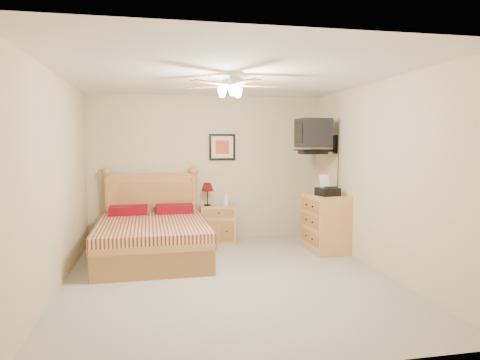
# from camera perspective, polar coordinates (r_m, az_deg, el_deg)

# --- Properties ---
(floor) EXTENTS (4.50, 4.50, 0.00)m
(floor) POSITION_cam_1_polar(r_m,az_deg,el_deg) (5.50, -1.54, -12.99)
(floor) COLOR gray
(floor) RESTS_ON ground
(ceiling) EXTENTS (4.00, 4.50, 0.04)m
(ceiling) POSITION_cam_1_polar(r_m,az_deg,el_deg) (5.29, -1.61, 13.72)
(ceiling) COLOR white
(ceiling) RESTS_ON ground
(wall_back) EXTENTS (4.00, 0.04, 2.50)m
(wall_back) POSITION_cam_1_polar(r_m,az_deg,el_deg) (7.47, -4.45, 1.55)
(wall_back) COLOR #C6B492
(wall_back) RESTS_ON ground
(wall_front) EXTENTS (4.00, 0.04, 2.50)m
(wall_front) POSITION_cam_1_polar(r_m,az_deg,el_deg) (3.07, 5.46, -3.42)
(wall_front) COLOR #C6B492
(wall_front) RESTS_ON ground
(wall_left) EXTENTS (0.04, 4.50, 2.50)m
(wall_left) POSITION_cam_1_polar(r_m,az_deg,el_deg) (5.30, -23.43, -0.26)
(wall_left) COLOR #C6B492
(wall_left) RESTS_ON ground
(wall_right) EXTENTS (0.04, 4.50, 2.50)m
(wall_right) POSITION_cam_1_polar(r_m,az_deg,el_deg) (5.92, 17.90, 0.42)
(wall_right) COLOR #C6B492
(wall_right) RESTS_ON ground
(bed) EXTENTS (1.58, 2.05, 1.31)m
(bed) POSITION_cam_1_polar(r_m,az_deg,el_deg) (6.36, -11.61, -4.54)
(bed) COLOR #B7703E
(bed) RESTS_ON ground
(nightstand) EXTENTS (0.61, 0.48, 0.63)m
(nightstand) POSITION_cam_1_polar(r_m,az_deg,el_deg) (7.36, -2.97, -5.82)
(nightstand) COLOR tan
(nightstand) RESTS_ON ground
(table_lamp) EXTENTS (0.26, 0.26, 0.39)m
(table_lamp) POSITION_cam_1_polar(r_m,az_deg,el_deg) (7.28, -4.37, -1.88)
(table_lamp) COLOR #510B11
(table_lamp) RESTS_ON nightstand
(lotion_bottle) EXTENTS (0.12, 0.12, 0.23)m
(lotion_bottle) POSITION_cam_1_polar(r_m,az_deg,el_deg) (7.29, -1.90, -2.49)
(lotion_bottle) COLOR white
(lotion_bottle) RESTS_ON nightstand
(framed_picture) EXTENTS (0.46, 0.04, 0.46)m
(framed_picture) POSITION_cam_1_polar(r_m,az_deg,el_deg) (7.47, -2.39, 4.40)
(framed_picture) COLOR black
(framed_picture) RESTS_ON wall_back
(dresser) EXTENTS (0.55, 0.77, 0.89)m
(dresser) POSITION_cam_1_polar(r_m,az_deg,el_deg) (6.85, 11.40, -5.65)
(dresser) COLOR tan
(dresser) RESTS_ON ground
(fax_machine) EXTENTS (0.35, 0.37, 0.32)m
(fax_machine) POSITION_cam_1_polar(r_m,az_deg,el_deg) (6.69, 11.62, -0.70)
(fax_machine) COLOR black
(fax_machine) RESTS_ON dresser
(magazine_lower) EXTENTS (0.27, 0.32, 0.03)m
(magazine_lower) POSITION_cam_1_polar(r_m,az_deg,el_deg) (6.98, 10.76, -1.65)
(magazine_lower) COLOR beige
(magazine_lower) RESTS_ON dresser
(magazine_upper) EXTENTS (0.32, 0.35, 0.02)m
(magazine_upper) POSITION_cam_1_polar(r_m,az_deg,el_deg) (6.98, 10.76, -1.45)
(magazine_upper) COLOR gray
(magazine_upper) RESTS_ON magazine_lower
(wall_tv) EXTENTS (0.56, 0.46, 0.58)m
(wall_tv) POSITION_cam_1_polar(r_m,az_deg,el_deg) (7.00, 10.87, 5.83)
(wall_tv) COLOR black
(wall_tv) RESTS_ON wall_right
(ceiling_fan) EXTENTS (1.14, 1.14, 0.28)m
(ceiling_fan) POSITION_cam_1_polar(r_m,az_deg,el_deg) (5.07, -1.22, 12.50)
(ceiling_fan) COLOR silver
(ceiling_fan) RESTS_ON ceiling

